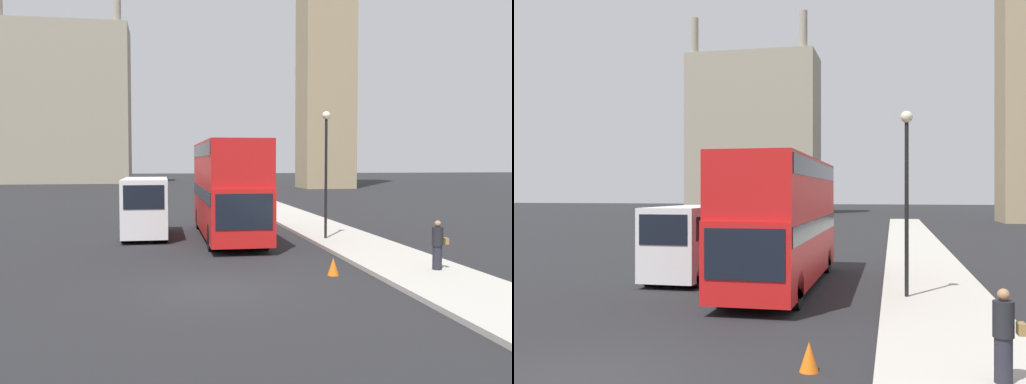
% 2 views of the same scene
% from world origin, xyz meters
% --- Properties ---
extents(ground_plane, '(300.00, 300.00, 0.00)m').
position_xyz_m(ground_plane, '(0.00, 0.00, 0.00)').
color(ground_plane, black).
extents(building_block_distant, '(20.37, 10.03, 30.78)m').
position_xyz_m(building_block_distant, '(-16.56, 80.49, 12.66)').
color(building_block_distant, '#9E937F').
rests_on(building_block_distant, ground_plane).
extents(red_double_decker_bus, '(2.47, 10.72, 4.42)m').
position_xyz_m(red_double_decker_bus, '(1.59, 10.54, 2.45)').
color(red_double_decker_bus, red).
rests_on(red_double_decker_bus, ground_plane).
extents(white_van, '(2.04, 5.24, 2.75)m').
position_xyz_m(white_van, '(-2.16, 11.34, 1.46)').
color(white_van, white).
rests_on(white_van, ground_plane).
extents(pedestrian, '(0.50, 0.34, 1.55)m').
position_xyz_m(pedestrian, '(7.11, 1.00, 0.92)').
color(pedestrian, '#23232D').
rests_on(pedestrian, sidewalk_strip).
extents(street_lamp, '(0.36, 0.36, 5.58)m').
position_xyz_m(street_lamp, '(5.73, 8.65, 3.83)').
color(street_lamp, black).
rests_on(street_lamp, sidewalk_strip).
extents(traffic_cone, '(0.36, 0.36, 0.55)m').
position_xyz_m(traffic_cone, '(3.83, 1.37, 0.28)').
color(traffic_cone, orange).
rests_on(traffic_cone, ground_plane).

